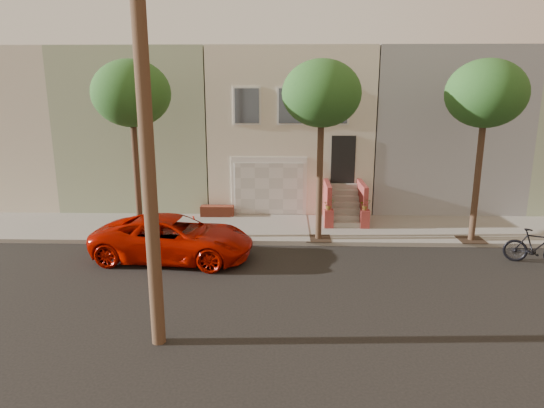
{
  "coord_description": "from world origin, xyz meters",
  "views": [
    {
      "loc": [
        -0.21,
        -12.75,
        5.55
      ],
      "look_at": [
        -0.66,
        3.0,
        1.65
      ],
      "focal_mm": 31.65,
      "sensor_mm": 36.0,
      "label": 1
    }
  ],
  "objects": [
    {
      "name": "pickup_truck",
      "position": [
        -3.84,
        2.07,
        0.72
      ],
      "size": [
        5.38,
        2.89,
        1.44
      ],
      "primitive_type": "imported",
      "rotation": [
        0.0,
        0.0,
        1.47
      ],
      "color": "#AF0D00",
      "rests_on": "ground"
    },
    {
      "name": "house_row",
      "position": [
        0.0,
        11.19,
        3.64
      ],
      "size": [
        33.1,
        11.7,
        7.0
      ],
      "color": "#C0B5A4",
      "rests_on": "sidewalk"
    },
    {
      "name": "motorcycle",
      "position": [
        7.78,
        1.91,
        0.57
      ],
      "size": [
        1.96,
        1.27,
        1.14
      ],
      "primitive_type": "imported",
      "rotation": [
        0.0,
        0.0,
        1.15
      ],
      "color": "black",
      "rests_on": "ground"
    },
    {
      "name": "sidewalk",
      "position": [
        0.0,
        5.35,
        0.07
      ],
      "size": [
        40.0,
        3.7,
        0.15
      ],
      "primitive_type": "cube",
      "color": "gray",
      "rests_on": "ground"
    },
    {
      "name": "tree_mid",
      "position": [
        1.0,
        3.9,
        5.26
      ],
      "size": [
        2.7,
        2.57,
        6.3
      ],
      "color": "#2D2116",
      "rests_on": "sidewalk"
    },
    {
      "name": "tree_left",
      "position": [
        -5.5,
        3.9,
        5.26
      ],
      "size": [
        2.7,
        2.57,
        6.3
      ],
      "color": "#2D2116",
      "rests_on": "sidewalk"
    },
    {
      "name": "ground",
      "position": [
        0.0,
        0.0,
        0.0
      ],
      "size": [
        90.0,
        90.0,
        0.0
      ],
      "primitive_type": "plane",
      "color": "black",
      "rests_on": "ground"
    },
    {
      "name": "tree_right",
      "position": [
        6.5,
        3.9,
        5.26
      ],
      "size": [
        2.7,
        2.57,
        6.3
      ],
      "color": "#2D2116",
      "rests_on": "sidewalk"
    }
  ]
}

